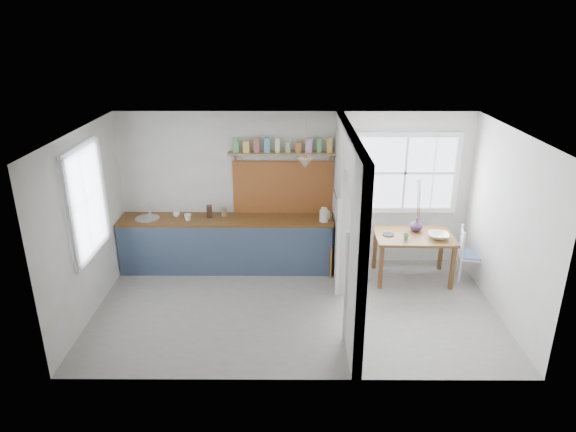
{
  "coord_description": "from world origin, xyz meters",
  "views": [
    {
      "loc": [
        -0.08,
        -6.53,
        3.95
      ],
      "look_at": [
        -0.11,
        0.44,
        1.28
      ],
      "focal_mm": 32.0,
      "sensor_mm": 36.0,
      "label": 1
    }
  ],
  "objects_px": {
    "kettle": "(324,215)",
    "dining_table": "(412,257)",
    "chair_right": "(472,255)",
    "chair_left": "(357,255)",
    "vase": "(416,225)"
  },
  "relations": [
    {
      "from": "chair_right",
      "to": "vase",
      "type": "distance_m",
      "value": 1.01
    },
    {
      "from": "kettle",
      "to": "dining_table",
      "type": "bearing_deg",
      "value": 5.48
    },
    {
      "from": "chair_right",
      "to": "dining_table",
      "type": "bearing_deg",
      "value": 101.18
    },
    {
      "from": "kettle",
      "to": "vase",
      "type": "bearing_deg",
      "value": 12.32
    },
    {
      "from": "chair_left",
      "to": "kettle",
      "type": "relative_size",
      "value": 3.62
    },
    {
      "from": "chair_right",
      "to": "vase",
      "type": "relative_size",
      "value": 4.0
    },
    {
      "from": "chair_right",
      "to": "vase",
      "type": "xyz_separation_m",
      "value": [
        -0.89,
        0.2,
        0.44
      ]
    },
    {
      "from": "chair_right",
      "to": "vase",
      "type": "bearing_deg",
      "value": 90.36
    },
    {
      "from": "chair_left",
      "to": "vase",
      "type": "xyz_separation_m",
      "value": [
        0.95,
        0.18,
        0.46
      ]
    },
    {
      "from": "dining_table",
      "to": "kettle",
      "type": "height_order",
      "value": "kettle"
    },
    {
      "from": "dining_table",
      "to": "kettle",
      "type": "distance_m",
      "value": 1.57
    },
    {
      "from": "chair_left",
      "to": "chair_right",
      "type": "xyz_separation_m",
      "value": [
        1.84,
        -0.02,
        0.02
      ]
    },
    {
      "from": "chair_left",
      "to": "chair_right",
      "type": "distance_m",
      "value": 1.84
    },
    {
      "from": "chair_left",
      "to": "dining_table",
      "type": "bearing_deg",
      "value": 94.77
    },
    {
      "from": "chair_left",
      "to": "kettle",
      "type": "distance_m",
      "value": 0.84
    }
  ]
}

